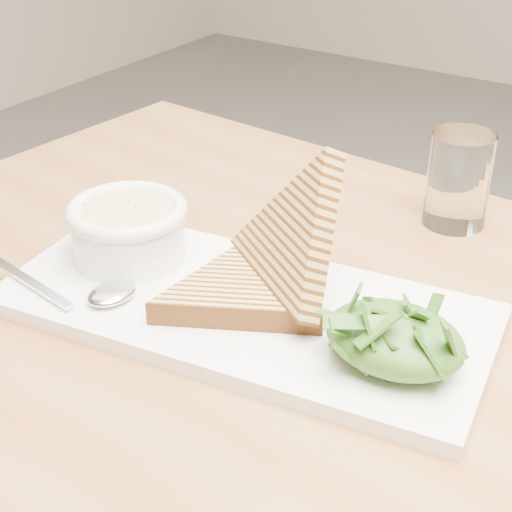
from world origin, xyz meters
The scene contains 13 objects.
table_top centered at (-0.05, -0.15, 0.73)m, with size 1.09×0.73×0.04m, color olive.
table_leg_bl centered at (-0.55, 0.16, 0.35)m, with size 0.06×0.06×0.71m, color olive.
platter centered at (-0.14, -0.15, 0.75)m, with size 0.42×0.19×0.01m, color white.
soup_bowl centered at (-0.27, -0.14, 0.78)m, with size 0.10×0.10×0.04m, color white.
soup centered at (-0.27, -0.14, 0.81)m, with size 0.09×0.09×0.01m, color #DBBF83.
bowl_rim centered at (-0.27, -0.14, 0.81)m, with size 0.11×0.11×0.01m, color white.
sandwich_flat centered at (-0.14, -0.15, 0.77)m, with size 0.17×0.17×0.02m, color tan, non-canonical shape.
sandwich_lean centered at (-0.11, -0.11, 0.82)m, with size 0.17×0.17×0.09m, color tan, non-canonical shape.
salad_base centered at (0.00, -0.15, 0.78)m, with size 0.11×0.09×0.04m, color #224918.
arugula_pile centered at (0.00, -0.15, 0.79)m, with size 0.11×0.10×0.05m, color #3F7220, non-canonical shape.
spoon_bowl centered at (-0.24, -0.21, 0.77)m, with size 0.03×0.05×0.01m, color silver.
spoon_handle centered at (-0.31, -0.23, 0.77)m, with size 0.12×0.01×0.00m, color silver.
glass_near centered at (-0.05, 0.12, 0.80)m, with size 0.07×0.07×0.10m, color white.
Camera 1 is at (0.18, -0.61, 1.13)m, focal length 55.00 mm.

